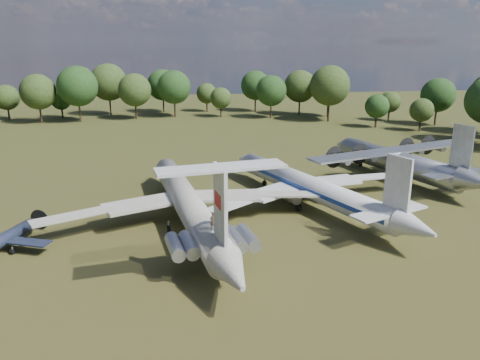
{
  "coord_description": "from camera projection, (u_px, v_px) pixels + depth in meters",
  "views": [
    {
      "loc": [
        4.0,
        -58.84,
        22.42
      ],
      "look_at": [
        12.51,
        -0.78,
        5.0
      ],
      "focal_mm": 35.0,
      "sensor_mm": 36.0,
      "label": 1
    }
  ],
  "objects": [
    {
      "name": "ground",
      "position": [
        145.0,
        219.0,
        61.63
      ],
      "size": [
        300.0,
        300.0,
        0.0
      ],
      "primitive_type": "plane",
      "color": "#243913",
      "rests_on": "ground"
    },
    {
      "name": "il62_airliner",
      "position": [
        188.0,
        208.0,
        58.58
      ],
      "size": [
        43.75,
        52.92,
        4.68
      ],
      "primitive_type": null,
      "rotation": [
        0.0,
        0.0,
        0.16
      ],
      "color": "silver",
      "rests_on": "ground"
    },
    {
      "name": "tu104_jet",
      "position": [
        309.0,
        191.0,
        65.8
      ],
      "size": [
        47.2,
        53.26,
        4.41
      ],
      "primitive_type": null,
      "rotation": [
        0.0,
        0.0,
        0.39
      ],
      "color": "#BEBEBE",
      "rests_on": "ground"
    },
    {
      "name": "an12_transport",
      "position": [
        397.0,
        165.0,
        78.96
      ],
      "size": [
        42.56,
        45.02,
        4.82
      ],
      "primitive_type": null,
      "rotation": [
        0.0,
        0.0,
        0.32
      ],
      "color": "#999CA1",
      "rests_on": "ground"
    },
    {
      "name": "small_prop_west",
      "position": [
        3.0,
        243.0,
        51.6
      ],
      "size": [
        15.36,
        17.51,
        2.14
      ],
      "primitive_type": null,
      "rotation": [
        0.0,
        0.0,
        -0.38
      ],
      "color": "black",
      "rests_on": "ground"
    },
    {
      "name": "person_on_il62",
      "position": [
        213.0,
        221.0,
        45.66
      ],
      "size": [
        0.73,
        0.56,
        1.78
      ],
      "primitive_type": "imported",
      "rotation": [
        0.0,
        0.0,
        3.37
      ],
      "color": "olive",
      "rests_on": "il62_airliner"
    }
  ]
}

